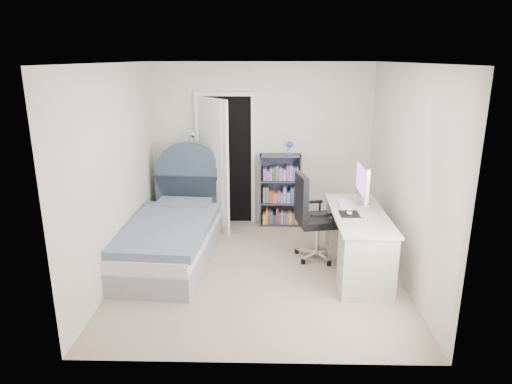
{
  "coord_description": "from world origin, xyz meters",
  "views": [
    {
      "loc": [
        0.09,
        -5.19,
        2.56
      ],
      "look_at": [
        -0.04,
        0.12,
        0.99
      ],
      "focal_mm": 32.0,
      "sensor_mm": 36.0,
      "label": 1
    }
  ],
  "objects_px": {
    "bed": "(172,235)",
    "bookcase": "(280,192)",
    "desk": "(357,239)",
    "floor_lamp": "(192,188)",
    "office_chair": "(311,213)",
    "nightstand": "(188,202)"
  },
  "relations": [
    {
      "from": "desk",
      "to": "office_chair",
      "type": "relative_size",
      "value": 1.38
    },
    {
      "from": "nightstand",
      "to": "floor_lamp",
      "type": "xyz_separation_m",
      "value": [
        0.07,
        0.04,
        0.22
      ]
    },
    {
      "from": "desk",
      "to": "office_chair",
      "type": "xyz_separation_m",
      "value": [
        -0.54,
        0.37,
        0.21
      ]
    },
    {
      "from": "bookcase",
      "to": "desk",
      "type": "height_order",
      "value": "bookcase"
    },
    {
      "from": "nightstand",
      "to": "bookcase",
      "type": "xyz_separation_m",
      "value": [
        1.45,
        0.09,
        0.14
      ]
    },
    {
      "from": "desk",
      "to": "office_chair",
      "type": "height_order",
      "value": "desk"
    },
    {
      "from": "bookcase",
      "to": "office_chair",
      "type": "bearing_deg",
      "value": -74.13
    },
    {
      "from": "bed",
      "to": "desk",
      "type": "relative_size",
      "value": 1.45
    },
    {
      "from": "floor_lamp",
      "to": "desk",
      "type": "distance_m",
      "value": 2.78
    },
    {
      "from": "bed",
      "to": "office_chair",
      "type": "relative_size",
      "value": 2.0
    },
    {
      "from": "desk",
      "to": "bookcase",
      "type": "bearing_deg",
      "value": 118.67
    },
    {
      "from": "floor_lamp",
      "to": "desk",
      "type": "bearing_deg",
      "value": -35.11
    },
    {
      "from": "nightstand",
      "to": "floor_lamp",
      "type": "relative_size",
      "value": 0.39
    },
    {
      "from": "bed",
      "to": "floor_lamp",
      "type": "xyz_separation_m",
      "value": [
        0.09,
        1.22,
        0.3
      ]
    },
    {
      "from": "bookcase",
      "to": "desk",
      "type": "bearing_deg",
      "value": -61.33
    },
    {
      "from": "bookcase",
      "to": "office_chair",
      "type": "distance_m",
      "value": 1.33
    },
    {
      "from": "bed",
      "to": "bookcase",
      "type": "xyz_separation_m",
      "value": [
        1.47,
        1.27,
        0.22
      ]
    },
    {
      "from": "nightstand",
      "to": "desk",
      "type": "bearing_deg",
      "value": -33.57
    },
    {
      "from": "office_chair",
      "to": "bookcase",
      "type": "bearing_deg",
      "value": 105.87
    },
    {
      "from": "desk",
      "to": "bed",
      "type": "bearing_deg",
      "value": 170.93
    },
    {
      "from": "bookcase",
      "to": "desk",
      "type": "distance_m",
      "value": 1.88
    },
    {
      "from": "bed",
      "to": "floor_lamp",
      "type": "distance_m",
      "value": 1.26
    }
  ]
}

